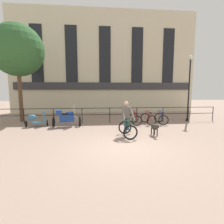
# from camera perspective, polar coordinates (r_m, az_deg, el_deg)

# --- Properties ---
(ground_plane) EXTENTS (60.00, 60.00, 0.00)m
(ground_plane) POSITION_cam_1_polar(r_m,az_deg,el_deg) (7.01, 2.98, -11.56)
(ground_plane) COLOR gray
(canal_railing) EXTENTS (15.05, 0.05, 1.05)m
(canal_railing) POSITION_cam_1_polar(r_m,az_deg,el_deg) (11.90, -0.72, -0.19)
(canal_railing) COLOR black
(canal_railing) RESTS_ON ground_plane
(building_facade) EXTENTS (18.00, 0.72, 9.85)m
(building_facade) POSITION_cam_1_polar(r_m,az_deg,el_deg) (17.77, -2.39, 15.86)
(building_facade) COLOR beige
(building_facade) RESTS_ON ground_plane
(cyclist_with_bike) EXTENTS (0.75, 1.21, 1.70)m
(cyclist_with_bike) POSITION_cam_1_polar(r_m,az_deg,el_deg) (8.55, 4.90, -2.82)
(cyclist_with_bike) COLOR black
(cyclist_with_bike) RESTS_ON ground_plane
(dog) EXTENTS (0.30, 0.85, 0.61)m
(dog) POSITION_cam_1_polar(r_m,az_deg,el_deg) (8.88, 13.80, -4.86)
(dog) COLOR #332D28
(dog) RESTS_ON ground_plane
(parked_motorcycle) EXTENTS (1.74, 0.82, 1.35)m
(parked_motorcycle) POSITION_cam_1_polar(r_m,az_deg,el_deg) (11.03, -14.62, -1.80)
(parked_motorcycle) COLOR black
(parked_motorcycle) RESTS_ON ground_plane
(parked_bicycle_near_lamp) EXTENTS (0.69, 1.13, 0.86)m
(parked_bicycle_near_lamp) POSITION_cam_1_polar(r_m,az_deg,el_deg) (11.56, 7.62, -2.23)
(parked_bicycle_near_lamp) COLOR black
(parked_bicycle_near_lamp) RESTS_ON ground_plane
(parked_bicycle_mid_left) EXTENTS (0.78, 1.18, 0.86)m
(parked_bicycle_mid_left) POSITION_cam_1_polar(r_m,az_deg,el_deg) (11.79, 11.77, -2.14)
(parked_bicycle_mid_left) COLOR black
(parked_bicycle_mid_left) RESTS_ON ground_plane
(parked_bicycle_mid_right) EXTENTS (0.75, 1.16, 0.86)m
(parked_bicycle_mid_right) POSITION_cam_1_polar(r_m,az_deg,el_deg) (12.08, 15.74, -2.03)
(parked_bicycle_mid_right) COLOR black
(parked_bicycle_mid_right) RESTS_ON ground_plane
(parked_scooter) EXTENTS (1.34, 0.69, 0.96)m
(parked_scooter) POSITION_cam_1_polar(r_m,az_deg,el_deg) (11.66, -23.58, -2.20)
(parked_scooter) COLOR black
(parked_scooter) RESTS_ON ground_plane
(street_lamp) EXTENTS (0.28, 0.28, 4.60)m
(street_lamp) POSITION_cam_1_polar(r_m,az_deg,el_deg) (13.56, 23.88, 8.02)
(street_lamp) COLOR black
(street_lamp) RESTS_ON ground_plane
(tree_canalside_left) EXTENTS (3.51, 3.51, 6.68)m
(tree_canalside_left) POSITION_cam_1_polar(r_m,az_deg,el_deg) (14.12, -28.49, 17.25)
(tree_canalside_left) COLOR brown
(tree_canalside_left) RESTS_ON ground_plane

